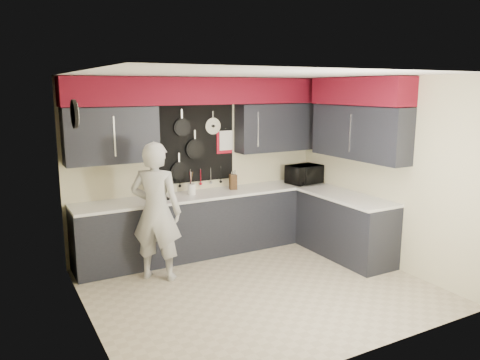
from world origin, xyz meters
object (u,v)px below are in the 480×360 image
knife_block (233,182)px  utensil_crock (192,189)px  microwave (304,174)px  coffee_maker (159,187)px  person (156,212)px

knife_block → utensil_crock: bearing=-165.9°
microwave → coffee_maker: 2.43m
microwave → utensil_crock: microwave is taller
knife_block → person: (-1.44, -0.62, -0.14)m
knife_block → utensil_crock: knife_block is taller
person → utensil_crock: bearing=-102.9°
knife_block → coffee_maker: 1.21m
person → knife_block: bearing=-118.5°
coffee_maker → knife_block: bearing=-9.3°
knife_block → coffee_maker: bearing=-163.6°
utensil_crock → microwave: bearing=-3.9°
microwave → person: 2.71m
microwave → knife_block: (-1.23, 0.15, -0.03)m
utensil_crock → coffee_maker: 0.52m
knife_block → person: bearing=-144.2°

